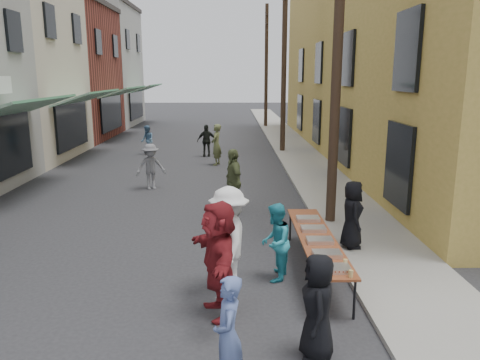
{
  "coord_description": "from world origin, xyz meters",
  "views": [
    {
      "loc": [
        1.65,
        -8.97,
        3.91
      ],
      "look_at": [
        1.87,
        2.63,
        1.3
      ],
      "focal_mm": 35.0,
      "sensor_mm": 36.0,
      "label": 1
    }
  ],
  "objects_px": {
    "utility_pole_mid": "(284,63)",
    "catering_tray_sausage": "(335,269)",
    "utility_pole_near": "(338,51)",
    "server": "(352,214)",
    "utility_pole_far": "(266,67)",
    "serving_table": "(317,239)",
    "guest_front_c": "(275,242)",
    "guest_front_a": "(318,307)"
  },
  "relations": [
    {
      "from": "utility_pole_near",
      "to": "utility_pole_mid",
      "type": "relative_size",
      "value": 1.0
    },
    {
      "from": "serving_table",
      "to": "guest_front_c",
      "type": "xyz_separation_m",
      "value": [
        -0.86,
        -0.31,
        0.05
      ]
    },
    {
      "from": "serving_table",
      "to": "catering_tray_sausage",
      "type": "height_order",
      "value": "catering_tray_sausage"
    },
    {
      "from": "utility_pole_mid",
      "to": "catering_tray_sausage",
      "type": "relative_size",
      "value": 18.0
    },
    {
      "from": "utility_pole_mid",
      "to": "catering_tray_sausage",
      "type": "height_order",
      "value": "utility_pole_mid"
    },
    {
      "from": "guest_front_c",
      "to": "server",
      "type": "bearing_deg",
      "value": 144.39
    },
    {
      "from": "utility_pole_far",
      "to": "server",
      "type": "height_order",
      "value": "utility_pole_far"
    },
    {
      "from": "server",
      "to": "guest_front_c",
      "type": "bearing_deg",
      "value": 130.39
    },
    {
      "from": "utility_pole_mid",
      "to": "guest_front_a",
      "type": "relative_size",
      "value": 5.86
    },
    {
      "from": "server",
      "to": "guest_front_a",
      "type": "bearing_deg",
      "value": 161.65
    },
    {
      "from": "guest_front_c",
      "to": "utility_pole_far",
      "type": "bearing_deg",
      "value": -167.73
    },
    {
      "from": "utility_pole_mid",
      "to": "guest_front_a",
      "type": "distance_m",
      "value": 18.49
    },
    {
      "from": "utility_pole_near",
      "to": "serving_table",
      "type": "bearing_deg",
      "value": -106.76
    },
    {
      "from": "guest_front_a",
      "to": "server",
      "type": "relative_size",
      "value": 1.0
    },
    {
      "from": "utility_pole_far",
      "to": "guest_front_c",
      "type": "relative_size",
      "value": 5.9
    },
    {
      "from": "utility_pole_near",
      "to": "server",
      "type": "distance_m",
      "value": 4.15
    },
    {
      "from": "utility_pole_near",
      "to": "guest_front_a",
      "type": "distance_m",
      "value": 7.26
    },
    {
      "from": "catering_tray_sausage",
      "to": "server",
      "type": "height_order",
      "value": "server"
    },
    {
      "from": "serving_table",
      "to": "guest_front_c",
      "type": "height_order",
      "value": "guest_front_c"
    },
    {
      "from": "utility_pole_near",
      "to": "utility_pole_mid",
      "type": "height_order",
      "value": "same"
    },
    {
      "from": "serving_table",
      "to": "server",
      "type": "xyz_separation_m",
      "value": [
        1.0,
        1.16,
        0.15
      ]
    },
    {
      "from": "utility_pole_mid",
      "to": "catering_tray_sausage",
      "type": "distance_m",
      "value": 17.23
    },
    {
      "from": "utility_pole_near",
      "to": "catering_tray_sausage",
      "type": "distance_m",
      "value": 6.14
    },
    {
      "from": "catering_tray_sausage",
      "to": "guest_front_c",
      "type": "bearing_deg",
      "value": 122.81
    },
    {
      "from": "serving_table",
      "to": "server",
      "type": "relative_size",
      "value": 2.61
    },
    {
      "from": "utility_pole_mid",
      "to": "server",
      "type": "bearing_deg",
      "value": -89.8
    },
    {
      "from": "catering_tray_sausage",
      "to": "server",
      "type": "relative_size",
      "value": 0.33
    },
    {
      "from": "utility_pole_near",
      "to": "server",
      "type": "xyz_separation_m",
      "value": [
        0.05,
        -1.99,
        -3.64
      ]
    },
    {
      "from": "utility_pole_far",
      "to": "guest_front_a",
      "type": "relative_size",
      "value": 5.86
    },
    {
      "from": "guest_front_a",
      "to": "guest_front_c",
      "type": "height_order",
      "value": "guest_front_a"
    },
    {
      "from": "utility_pole_near",
      "to": "guest_front_c",
      "type": "xyz_separation_m",
      "value": [
        -1.81,
        -3.47,
        -3.74
      ]
    },
    {
      "from": "utility_pole_near",
      "to": "serving_table",
      "type": "xyz_separation_m",
      "value": [
        -0.95,
        -3.15,
        -3.79
      ]
    },
    {
      "from": "guest_front_a",
      "to": "guest_front_c",
      "type": "distance_m",
      "value": 2.61
    },
    {
      "from": "utility_pole_mid",
      "to": "serving_table",
      "type": "bearing_deg",
      "value": -93.59
    },
    {
      "from": "serving_table",
      "to": "catering_tray_sausage",
      "type": "relative_size",
      "value": 8.0
    },
    {
      "from": "utility_pole_far",
      "to": "server",
      "type": "distance_m",
      "value": 26.25
    },
    {
      "from": "catering_tray_sausage",
      "to": "guest_front_a",
      "type": "xyz_separation_m",
      "value": [
        -0.51,
        -1.25,
        -0.02
      ]
    },
    {
      "from": "utility_pole_far",
      "to": "serving_table",
      "type": "relative_size",
      "value": 2.25
    },
    {
      "from": "utility_pole_far",
      "to": "serving_table",
      "type": "distance_m",
      "value": 27.43
    },
    {
      "from": "utility_pole_near",
      "to": "utility_pole_far",
      "type": "distance_m",
      "value": 24.0
    },
    {
      "from": "utility_pole_far",
      "to": "serving_table",
      "type": "height_order",
      "value": "utility_pole_far"
    },
    {
      "from": "utility_pole_far",
      "to": "serving_table",
      "type": "xyz_separation_m",
      "value": [
        -0.95,
        -27.15,
        -3.79
      ]
    }
  ]
}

